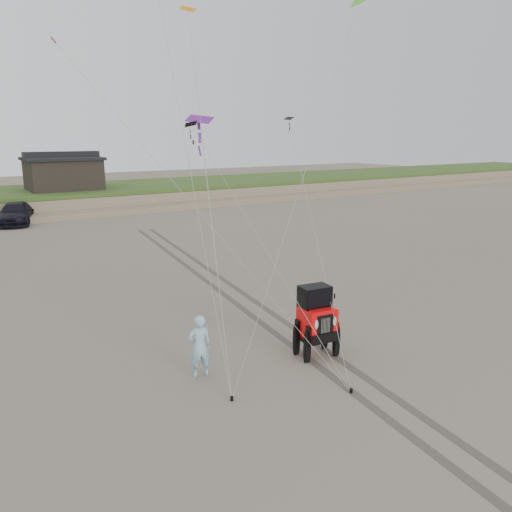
% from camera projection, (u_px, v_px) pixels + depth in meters
% --- Properties ---
extents(ground, '(160.00, 160.00, 0.00)m').
position_uv_depth(ground, '(301.00, 367.00, 14.28)').
color(ground, '#6B6054').
rests_on(ground, ground).
extents(dune_ridge, '(160.00, 14.25, 1.73)m').
position_uv_depth(dune_ridge, '(41.00, 200.00, 44.59)').
color(dune_ridge, '#7A6B54').
rests_on(dune_ridge, ground).
extents(cabin, '(6.40, 5.40, 3.35)m').
position_uv_depth(cabin, '(63.00, 172.00, 44.68)').
color(cabin, black).
rests_on(cabin, dune_ridge).
extents(truck_c, '(3.54, 5.75, 1.56)m').
position_uv_depth(truck_c, '(16.00, 214.00, 37.25)').
color(truck_c, black).
rests_on(truck_c, ground).
extents(jeep, '(2.56, 4.82, 1.72)m').
position_uv_depth(jeep, '(317.00, 329.00, 14.80)').
color(jeep, '#FA0A0D').
rests_on(jeep, ground).
extents(man, '(0.71, 0.55, 1.76)m').
position_uv_depth(man, '(200.00, 346.00, 13.54)').
color(man, '#83B8CA').
rests_on(man, ground).
extents(kite_flock, '(10.83, 7.11, 5.46)m').
position_uv_depth(kite_flock, '(219.00, 71.00, 21.18)').
color(kite_flock, orange).
rests_on(kite_flock, ground).
extents(stake_main, '(0.08, 0.08, 0.12)m').
position_uv_depth(stake_main, '(232.00, 399.00, 12.43)').
color(stake_main, black).
rests_on(stake_main, ground).
extents(stake_aux, '(0.08, 0.08, 0.12)m').
position_uv_depth(stake_aux, '(351.00, 391.00, 12.80)').
color(stake_aux, black).
rests_on(stake_aux, ground).
extents(tire_tracks, '(5.22, 29.74, 0.01)m').
position_uv_depth(tire_tracks, '(224.00, 286.00, 21.85)').
color(tire_tracks, '#4C443D').
rests_on(tire_tracks, ground).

